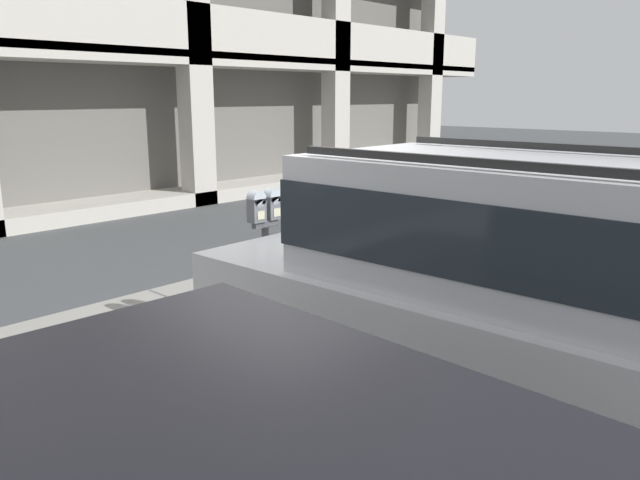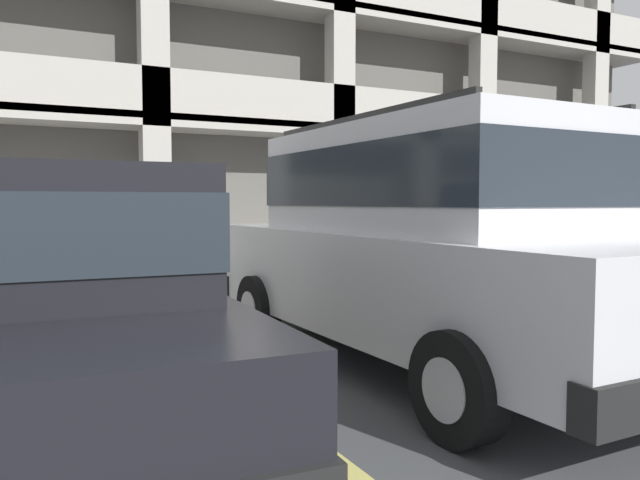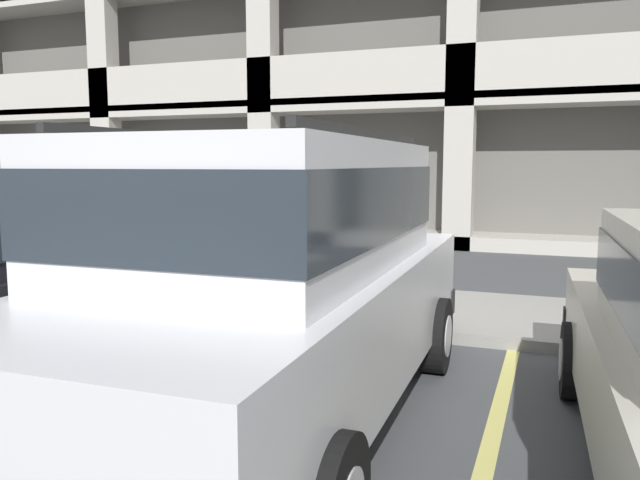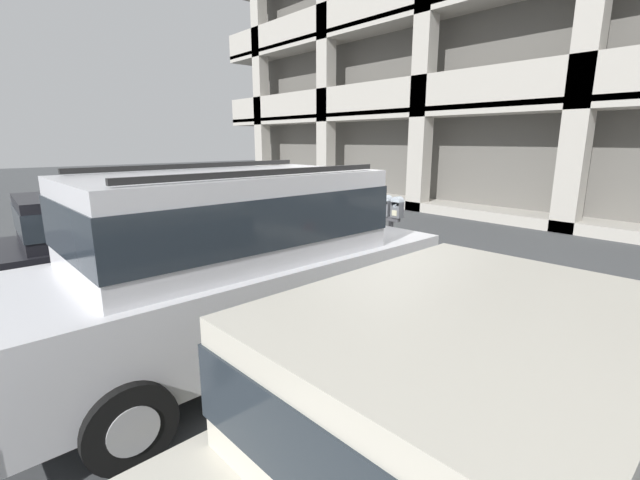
{
  "view_description": "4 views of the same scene",
  "coord_description": "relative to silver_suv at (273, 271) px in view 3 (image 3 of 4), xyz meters",
  "views": [
    {
      "loc": [
        -3.81,
        -3.92,
        2.38
      ],
      "look_at": [
        -0.09,
        -0.48,
        1.2
      ],
      "focal_mm": 35.0,
      "sensor_mm": 36.0,
      "label": 1
    },
    {
      "loc": [
        -3.06,
        -6.35,
        1.37
      ],
      "look_at": [
        -0.33,
        -0.97,
        1.0
      ],
      "focal_mm": 35.0,
      "sensor_mm": 36.0,
      "label": 2
    },
    {
      "loc": [
        1.87,
        -6.02,
        1.83
      ],
      "look_at": [
        -0.19,
        -0.62,
        1.12
      ],
      "focal_mm": 35.0,
      "sensor_mm": 36.0,
      "label": 3
    },
    {
      "loc": [
        3.86,
        -4.3,
        2.28
      ],
      "look_at": [
        -0.22,
        -0.76,
        1.02
      ],
      "focal_mm": 24.0,
      "sensor_mm": 36.0,
      "label": 4
    }
  ],
  "objects": [
    {
      "name": "parking_stall_lines",
      "position": [
        1.47,
        0.78,
        -1.08
      ],
      "size": [
        12.32,
        4.8,
        0.01
      ],
      "color": "#DBD16B",
      "rests_on": "ground_plane"
    },
    {
      "name": "parking_meter_near",
      "position": [
        -0.01,
        2.53,
        0.08
      ],
      "size": [
        0.35,
        0.12,
        1.41
      ],
      "color": "#47474C",
      "rests_on": "sidewalk"
    },
    {
      "name": "ground_plane",
      "position": [
        -0.05,
        2.18,
        -1.14
      ],
      "size": [
        80.0,
        80.0,
        0.1
      ],
      "color": "#444749"
    },
    {
      "name": "silver_suv",
      "position": [
        0.0,
        0.0,
        0.0
      ],
      "size": [
        2.1,
        4.82,
        2.03
      ],
      "rotation": [
        0.0,
        0.0,
        0.02
      ],
      "color": "silver",
      "rests_on": "ground_plane"
    },
    {
      "name": "sidewalk",
      "position": [
        -0.05,
        3.48,
        -1.03
      ],
      "size": [
        40.0,
        2.2,
        0.12
      ],
      "color": "gray",
      "rests_on": "ground_plane"
    },
    {
      "name": "parking_garage",
      "position": [
        -0.16,
        14.79,
        4.95
      ],
      "size": [
        32.0,
        10.0,
        13.25
      ],
      "color": "#64625C",
      "rests_on": "ground_plane"
    }
  ]
}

